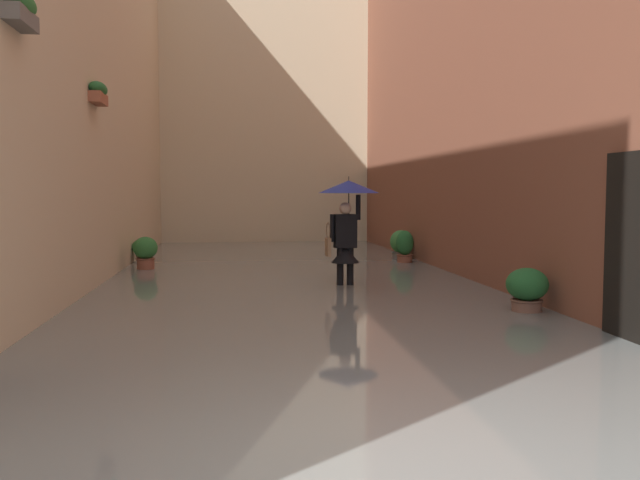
% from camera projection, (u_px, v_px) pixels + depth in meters
% --- Properties ---
extents(ground_plane, '(60.00, 60.00, 0.00)m').
position_uv_depth(ground_plane, '(287.00, 284.00, 12.96)').
color(ground_plane, gray).
extents(flood_water, '(7.49, 24.50, 0.13)m').
position_uv_depth(flood_water, '(287.00, 281.00, 12.95)').
color(flood_water, slate).
rests_on(flood_water, ground_plane).
extents(building_facade_right, '(2.04, 22.50, 10.27)m').
position_uv_depth(building_facade_right, '(49.00, 2.00, 12.07)').
color(building_facade_right, beige).
rests_on(building_facade_right, ground_plane).
extents(building_facade_far, '(10.29, 1.80, 10.07)m').
position_uv_depth(building_facade_far, '(264.00, 94.00, 22.65)').
color(building_facade_far, beige).
rests_on(building_facade_far, ground_plane).
extents(person_wading, '(1.07, 1.07, 2.03)m').
position_uv_depth(person_wading, '(347.00, 210.00, 11.80)').
color(person_wading, '#2D2319').
rests_on(person_wading, ground_plane).
extents(potted_plant_near_right, '(0.56, 0.56, 0.69)m').
position_uv_depth(potted_plant_near_right, '(144.00, 250.00, 15.63)').
color(potted_plant_near_right, brown).
rests_on(potted_plant_near_right, ground_plane).
extents(potted_plant_far_left, '(0.41, 0.41, 0.87)m').
position_uv_depth(potted_plant_far_left, '(405.00, 248.00, 15.68)').
color(potted_plant_far_left, brown).
rests_on(potted_plant_far_left, ground_plane).
extents(potted_plant_far_right, '(0.51, 0.51, 0.81)m').
position_uv_depth(potted_plant_far_right, '(146.00, 253.00, 14.30)').
color(potted_plant_far_right, brown).
rests_on(potted_plant_far_right, ground_plane).
extents(potted_plant_mid_left, '(0.57, 0.57, 0.72)m').
position_uv_depth(potted_plant_mid_left, '(527.00, 291.00, 9.25)').
color(potted_plant_mid_left, brown).
rests_on(potted_plant_mid_left, ground_plane).
extents(potted_plant_near_left, '(0.53, 0.53, 0.82)m').
position_uv_depth(potted_plant_near_left, '(401.00, 246.00, 16.62)').
color(potted_plant_near_left, '#66605B').
rests_on(potted_plant_near_left, ground_plane).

